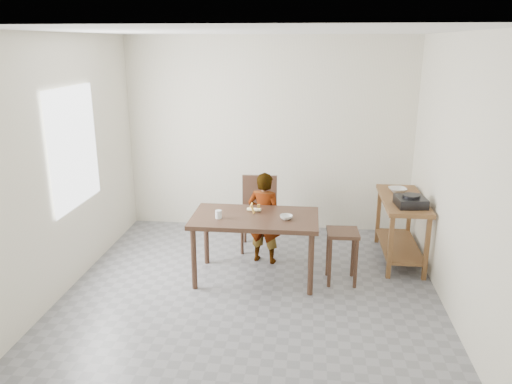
# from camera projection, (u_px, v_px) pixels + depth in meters

# --- Properties ---
(floor) EXTENTS (4.00, 4.00, 0.04)m
(floor) POSITION_uv_depth(u_px,v_px,m) (252.00, 291.00, 5.46)
(floor) COLOR slate
(floor) RESTS_ON ground
(ceiling) EXTENTS (4.00, 4.00, 0.04)m
(ceiling) POSITION_uv_depth(u_px,v_px,m) (251.00, 29.00, 4.67)
(ceiling) COLOR white
(ceiling) RESTS_ON wall_back
(wall_back) EXTENTS (4.00, 0.04, 2.70)m
(wall_back) POSITION_uv_depth(u_px,v_px,m) (269.00, 135.00, 6.99)
(wall_back) COLOR silver
(wall_back) RESTS_ON ground
(wall_front) EXTENTS (4.00, 0.04, 2.70)m
(wall_front) POSITION_uv_depth(u_px,v_px,m) (214.00, 249.00, 3.15)
(wall_front) COLOR silver
(wall_front) RESTS_ON ground
(wall_left) EXTENTS (0.04, 4.00, 2.70)m
(wall_left) POSITION_uv_depth(u_px,v_px,m) (63.00, 165.00, 5.28)
(wall_left) COLOR silver
(wall_left) RESTS_ON ground
(wall_right) EXTENTS (0.04, 4.00, 2.70)m
(wall_right) POSITION_uv_depth(u_px,v_px,m) (457.00, 176.00, 4.86)
(wall_right) COLOR silver
(wall_right) RESTS_ON ground
(window_pane) EXTENTS (0.02, 1.10, 1.30)m
(window_pane) POSITION_uv_depth(u_px,v_px,m) (74.00, 148.00, 5.42)
(window_pane) COLOR silver
(window_pane) RESTS_ON wall_left
(dining_table) EXTENTS (1.40, 0.80, 0.75)m
(dining_table) POSITION_uv_depth(u_px,v_px,m) (255.00, 247.00, 5.63)
(dining_table) COLOR #3E271B
(dining_table) RESTS_ON floor
(prep_counter) EXTENTS (0.50, 1.20, 0.80)m
(prep_counter) POSITION_uv_depth(u_px,v_px,m) (401.00, 229.00, 6.11)
(prep_counter) COLOR brown
(prep_counter) RESTS_ON floor
(child) EXTENTS (0.46, 0.36, 1.13)m
(child) POSITION_uv_depth(u_px,v_px,m) (264.00, 218.00, 6.02)
(child) COLOR silver
(child) RESTS_ON floor
(dining_chair) EXTENTS (0.47, 0.47, 0.94)m
(dining_chair) POSITION_uv_depth(u_px,v_px,m) (258.00, 215.00, 6.42)
(dining_chair) COLOR #3E271B
(dining_chair) RESTS_ON floor
(stool) EXTENTS (0.36, 0.36, 0.61)m
(stool) POSITION_uv_depth(u_px,v_px,m) (342.00, 256.00, 5.57)
(stool) COLOR #3E271B
(stool) RESTS_ON floor
(glass_tumbler) EXTENTS (0.09, 0.09, 0.09)m
(glass_tumbler) POSITION_uv_depth(u_px,v_px,m) (219.00, 214.00, 5.45)
(glass_tumbler) COLOR white
(glass_tumbler) RESTS_ON dining_table
(small_bowl) EXTENTS (0.14, 0.14, 0.04)m
(small_bowl) POSITION_uv_depth(u_px,v_px,m) (286.00, 217.00, 5.43)
(small_bowl) COLOR silver
(small_bowl) RESTS_ON dining_table
(banana) EXTENTS (0.21, 0.18, 0.07)m
(banana) POSITION_uv_depth(u_px,v_px,m) (254.00, 209.00, 5.66)
(banana) COLOR yellow
(banana) RESTS_ON dining_table
(serving_bowl) EXTENTS (0.25, 0.25, 0.05)m
(serving_bowl) POSITION_uv_depth(u_px,v_px,m) (398.00, 190.00, 6.24)
(serving_bowl) COLOR silver
(serving_bowl) RESTS_ON prep_counter
(gas_burner) EXTENTS (0.36, 0.36, 0.11)m
(gas_burner) POSITION_uv_depth(u_px,v_px,m) (411.00, 202.00, 5.69)
(gas_burner) COLOR black
(gas_burner) RESTS_ON prep_counter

